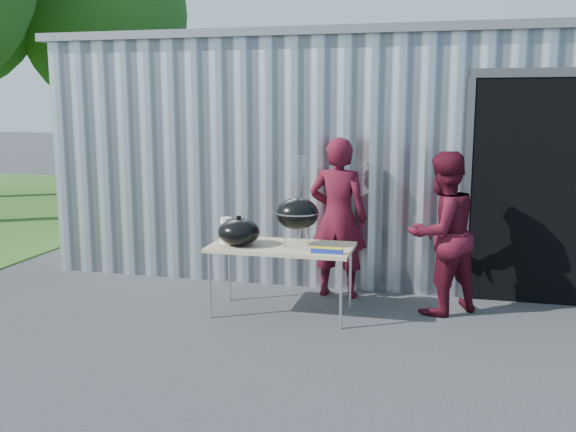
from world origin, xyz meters
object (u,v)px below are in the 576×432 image
(kettle_grill, at_px, (297,206))
(person_bystander, at_px, (442,233))
(folding_table, at_px, (281,249))
(person_cook, at_px, (338,218))

(kettle_grill, bearing_deg, person_bystander, 16.81)
(folding_table, distance_m, person_bystander, 1.71)
(person_bystander, bearing_deg, kettle_grill, -25.21)
(folding_table, distance_m, person_cook, 0.96)
(folding_table, xyz_separation_m, person_cook, (0.47, 0.81, 0.22))
(folding_table, xyz_separation_m, person_bystander, (1.63, 0.47, 0.16))
(folding_table, bearing_deg, kettle_grill, 9.45)
(kettle_grill, bearing_deg, person_cook, 68.87)
(folding_table, bearing_deg, person_bystander, 16.10)
(kettle_grill, relative_size, person_bystander, 0.54)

